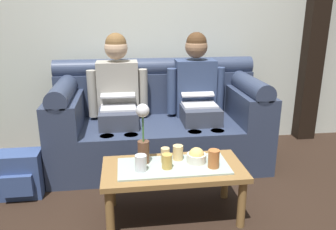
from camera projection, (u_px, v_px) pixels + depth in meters
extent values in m
cube|color=silver|center=(152.00, 6.00, 3.43)|extent=(6.00, 0.12, 2.90)
cube|color=black|center=(318.00, 6.00, 3.54)|extent=(0.20, 0.20, 2.90)
cube|color=#2D3851|center=(159.00, 142.00, 3.24)|extent=(1.95, 0.88, 0.42)
cube|color=#2D3851|center=(156.00, 92.00, 3.42)|extent=(1.95, 0.22, 0.40)
cylinder|color=#2D3851|center=(155.00, 67.00, 3.35)|extent=(1.95, 0.18, 0.18)
cube|color=#2D3851|center=(66.00, 110.00, 3.02)|extent=(0.28, 0.88, 0.28)
cylinder|color=#2D3851|center=(64.00, 90.00, 2.97)|extent=(0.18, 0.88, 0.18)
cube|color=#2D3851|center=(246.00, 104.00, 3.24)|extent=(0.28, 0.88, 0.28)
cylinder|color=#2D3851|center=(248.00, 85.00, 3.18)|extent=(0.18, 0.88, 0.18)
cube|color=#383D4C|center=(119.00, 117.00, 3.05)|extent=(0.34, 0.40, 0.15)
cylinder|color=#383D4C|center=(108.00, 159.00, 2.87)|extent=(0.12, 0.12, 0.42)
cylinder|color=#383D4C|center=(132.00, 158.00, 2.90)|extent=(0.12, 0.12, 0.42)
cube|color=gray|center=(118.00, 90.00, 3.21)|extent=(0.38, 0.22, 0.54)
cylinder|color=gray|center=(93.00, 94.00, 3.15)|extent=(0.09, 0.09, 0.44)
cylinder|color=gray|center=(143.00, 92.00, 3.21)|extent=(0.09, 0.09, 0.44)
sphere|color=tan|center=(116.00, 48.00, 3.08)|extent=(0.21, 0.21, 0.21)
sphere|color=brown|center=(116.00, 44.00, 3.06)|extent=(0.19, 0.19, 0.19)
cube|color=silver|center=(118.00, 108.00, 3.04)|extent=(0.31, 0.22, 0.02)
cube|color=silver|center=(118.00, 92.00, 3.13)|extent=(0.31, 0.21, 0.06)
cube|color=black|center=(118.00, 93.00, 3.12)|extent=(0.27, 0.18, 0.05)
cube|color=#383D4C|center=(200.00, 114.00, 3.14)|extent=(0.34, 0.40, 0.15)
cylinder|color=#383D4C|center=(194.00, 154.00, 2.97)|extent=(0.12, 0.12, 0.42)
cylinder|color=#383D4C|center=(216.00, 153.00, 2.99)|extent=(0.12, 0.12, 0.42)
cube|color=navy|center=(195.00, 88.00, 3.31)|extent=(0.38, 0.22, 0.54)
cylinder|color=navy|center=(172.00, 91.00, 3.25)|extent=(0.09, 0.09, 0.44)
cylinder|color=navy|center=(219.00, 90.00, 3.31)|extent=(0.09, 0.09, 0.44)
sphere|color=#936B4C|center=(196.00, 47.00, 3.17)|extent=(0.21, 0.21, 0.21)
sphere|color=#472D19|center=(196.00, 43.00, 3.16)|extent=(0.19, 0.19, 0.19)
cube|color=silver|center=(200.00, 105.00, 3.13)|extent=(0.31, 0.22, 0.02)
cube|color=silver|center=(196.00, 90.00, 3.24)|extent=(0.31, 0.20, 0.09)
cube|color=black|center=(197.00, 91.00, 3.24)|extent=(0.27, 0.17, 0.08)
cube|color=olive|center=(173.00, 169.00, 2.35)|extent=(0.98, 0.48, 0.04)
cube|color=#9EB2A8|center=(173.00, 166.00, 2.34)|extent=(0.76, 0.34, 0.01)
cylinder|color=olive|center=(110.00, 214.00, 2.17)|extent=(0.06, 0.06, 0.35)
cylinder|color=olive|center=(242.00, 204.00, 2.28)|extent=(0.06, 0.06, 0.35)
cylinder|color=olive|center=(111.00, 185.00, 2.53)|extent=(0.06, 0.06, 0.35)
cylinder|color=olive|center=(225.00, 177.00, 2.64)|extent=(0.06, 0.06, 0.35)
cylinder|color=brown|center=(144.00, 152.00, 2.36)|extent=(0.08, 0.08, 0.16)
cylinder|color=#3D7538|center=(143.00, 128.00, 2.31)|extent=(0.01, 0.01, 0.19)
sphere|color=silver|center=(143.00, 111.00, 2.27)|extent=(0.09, 0.09, 0.09)
cylinder|color=silver|center=(196.00, 158.00, 2.38)|extent=(0.14, 0.14, 0.06)
sphere|color=#D8B766|center=(197.00, 155.00, 2.37)|extent=(0.11, 0.11, 0.11)
cylinder|color=#DBB77A|center=(178.00, 153.00, 2.42)|extent=(0.07, 0.07, 0.10)
cylinder|color=gold|center=(167.00, 161.00, 2.28)|extent=(0.07, 0.07, 0.10)
cylinder|color=silver|center=(141.00, 163.00, 2.24)|extent=(0.08, 0.08, 0.11)
cylinder|color=#DBB77A|center=(165.00, 155.00, 2.37)|extent=(0.06, 0.06, 0.11)
cylinder|color=#B26633|center=(214.00, 159.00, 2.29)|extent=(0.08, 0.08, 0.12)
cube|color=#33477A|center=(21.00, 174.00, 2.67)|extent=(0.32, 0.21, 0.37)
cube|color=#33477A|center=(17.00, 186.00, 2.56)|extent=(0.23, 0.05, 0.17)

